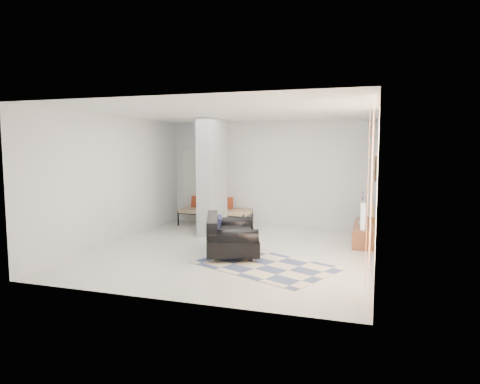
% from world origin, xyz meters
% --- Properties ---
extents(floor, '(6.00, 6.00, 0.00)m').
position_xyz_m(floor, '(0.00, 0.00, 0.00)').
color(floor, silver).
rests_on(floor, ground).
extents(ceiling, '(6.00, 6.00, 0.00)m').
position_xyz_m(ceiling, '(0.00, 0.00, 2.80)').
color(ceiling, white).
rests_on(ceiling, wall_back).
extents(wall_back, '(6.00, 0.00, 6.00)m').
position_xyz_m(wall_back, '(0.00, 3.00, 1.40)').
color(wall_back, white).
rests_on(wall_back, ground).
extents(wall_front, '(6.00, 0.00, 6.00)m').
position_xyz_m(wall_front, '(0.00, -3.00, 1.40)').
color(wall_front, white).
rests_on(wall_front, ground).
extents(wall_left, '(0.00, 6.00, 6.00)m').
position_xyz_m(wall_left, '(-2.75, 0.00, 1.40)').
color(wall_left, white).
rests_on(wall_left, ground).
extents(wall_right, '(0.00, 6.00, 6.00)m').
position_xyz_m(wall_right, '(2.75, 0.00, 1.40)').
color(wall_right, white).
rests_on(wall_right, ground).
extents(partition_column, '(0.35, 1.20, 2.80)m').
position_xyz_m(partition_column, '(-1.10, 1.60, 1.40)').
color(partition_column, '#A0A5A7').
rests_on(partition_column, floor).
extents(hallway_door, '(0.85, 0.06, 2.04)m').
position_xyz_m(hallway_door, '(-2.10, 2.96, 1.02)').
color(hallway_door, silver).
rests_on(hallway_door, floor).
extents(curtain, '(0.00, 2.55, 2.55)m').
position_xyz_m(curtain, '(2.67, -1.15, 1.45)').
color(curtain, '#FF8A43').
rests_on(curtain, wall_right).
extents(wall_art, '(0.04, 0.45, 0.55)m').
position_xyz_m(wall_art, '(2.72, 1.69, 1.65)').
color(wall_art, '#3D2710').
rests_on(wall_art, wall_right).
extents(media_console, '(0.45, 1.87, 0.80)m').
position_xyz_m(media_console, '(2.52, 1.69, 0.20)').
color(media_console, brown).
rests_on(media_console, floor).
extents(loveseat, '(1.48, 1.88, 0.76)m').
position_xyz_m(loveseat, '(-0.02, -0.28, 0.35)').
color(loveseat, silver).
rests_on(loveseat, floor).
extents(daybed, '(1.91, 0.85, 0.77)m').
position_xyz_m(daybed, '(-1.42, 2.60, 0.41)').
color(daybed, black).
rests_on(daybed, floor).
extents(area_rug, '(2.81, 2.41, 0.01)m').
position_xyz_m(area_rug, '(0.90, -0.90, 0.01)').
color(area_rug, beige).
rests_on(area_rug, floor).
extents(cylinder_lamp, '(0.10, 0.10, 0.56)m').
position_xyz_m(cylinder_lamp, '(2.50, 0.97, 0.68)').
color(cylinder_lamp, white).
rests_on(cylinder_lamp, media_console).
extents(bronze_figurine, '(0.12, 0.12, 0.22)m').
position_xyz_m(bronze_figurine, '(2.47, 2.36, 0.51)').
color(bronze_figurine, '#301F15').
rests_on(bronze_figurine, media_console).
extents(vase, '(0.21, 0.21, 0.19)m').
position_xyz_m(vase, '(2.47, 1.37, 0.50)').
color(vase, white).
rests_on(vase, media_console).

